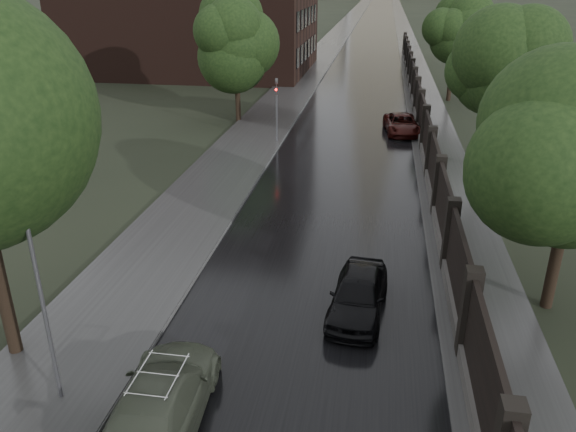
# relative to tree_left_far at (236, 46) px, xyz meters

# --- Properties ---
(road) EXTENTS (8.00, 420.00, 0.02)m
(road) POSITION_rel_tree_left_far_xyz_m (8.00, 160.00, -5.23)
(road) COLOR black
(road) RESTS_ON ground
(sidewalk_left) EXTENTS (4.00, 420.00, 0.16)m
(sidewalk_left) POSITION_rel_tree_left_far_xyz_m (2.00, 160.00, -5.16)
(sidewalk_left) COLOR #2D2D2D
(sidewalk_left) RESTS_ON ground
(verge_right) EXTENTS (3.00, 420.00, 0.08)m
(verge_right) POSITION_rel_tree_left_far_xyz_m (13.50, 160.00, -5.20)
(verge_right) COLOR #2D2D2D
(verge_right) RESTS_ON ground
(fence_right) EXTENTS (0.45, 75.72, 2.70)m
(fence_right) POSITION_rel_tree_left_far_xyz_m (12.60, 2.01, -4.23)
(fence_right) COLOR #383533
(fence_right) RESTS_ON ground
(tree_left_far) EXTENTS (4.25, 4.25, 7.39)m
(tree_left_far) POSITION_rel_tree_left_far_xyz_m (0.00, 0.00, 0.00)
(tree_left_far) COLOR black
(tree_left_far) RESTS_ON ground
(tree_right_b) EXTENTS (4.08, 4.08, 7.01)m
(tree_right_b) POSITION_rel_tree_left_far_xyz_m (15.50, -8.00, -0.29)
(tree_right_b) COLOR black
(tree_right_b) RESTS_ON ground
(tree_right_c) EXTENTS (4.08, 4.08, 7.01)m
(tree_right_c) POSITION_rel_tree_left_far_xyz_m (15.50, 10.00, -0.29)
(tree_right_c) COLOR black
(tree_right_c) RESTS_ON ground
(lamp_post) EXTENTS (0.25, 0.12, 5.11)m
(lamp_post) POSITION_rel_tree_left_far_xyz_m (2.60, -28.50, -2.57)
(lamp_post) COLOR #59595E
(lamp_post) RESTS_ON ground
(traffic_light) EXTENTS (0.16, 0.32, 4.00)m
(traffic_light) POSITION_rel_tree_left_far_xyz_m (3.70, -5.01, -2.84)
(traffic_light) COLOR #59595E
(traffic_light) RESTS_ON ground
(volga_sedan) EXTENTS (2.27, 5.00, 1.42)m
(volga_sedan) POSITION_rel_tree_left_far_xyz_m (5.36, -28.84, -4.53)
(volga_sedan) COLOR #434A3B
(volga_sedan) RESTS_ON ground
(car_right_near) EXTENTS (1.96, 4.12, 1.36)m
(car_right_near) POSITION_rel_tree_left_far_xyz_m (9.60, -23.38, -4.56)
(car_right_near) COLOR black
(car_right_near) RESTS_ON ground
(car_right_far) EXTENTS (2.58, 4.69, 1.24)m
(car_right_far) POSITION_rel_tree_left_far_xyz_m (11.40, -1.35, -4.62)
(car_right_far) COLOR black
(car_right_far) RESTS_ON ground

